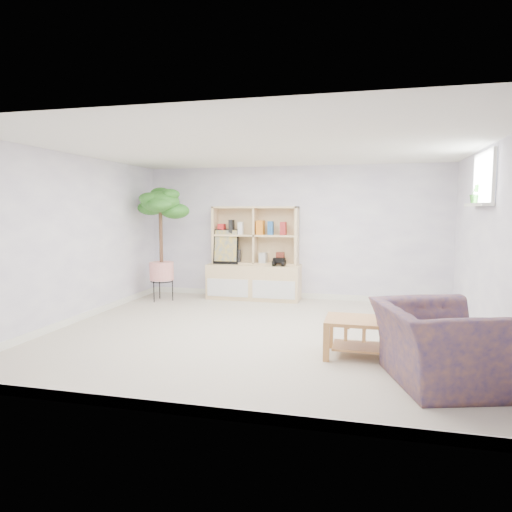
% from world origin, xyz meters
% --- Properties ---
extents(floor, '(5.50, 5.00, 0.01)m').
position_xyz_m(floor, '(0.00, 0.00, 0.00)').
color(floor, beige).
rests_on(floor, ground).
extents(ceiling, '(5.50, 5.00, 0.01)m').
position_xyz_m(ceiling, '(0.00, 0.00, 2.40)').
color(ceiling, silver).
rests_on(ceiling, walls).
extents(walls, '(5.51, 5.01, 2.40)m').
position_xyz_m(walls, '(0.00, 0.00, 1.20)').
color(walls, '#BDB3D2').
rests_on(walls, floor).
extents(baseboard, '(5.50, 5.00, 0.10)m').
position_xyz_m(baseboard, '(0.00, 0.00, 0.05)').
color(baseboard, white).
rests_on(baseboard, floor).
extents(window, '(0.10, 0.98, 0.68)m').
position_xyz_m(window, '(2.73, 0.60, 2.00)').
color(window, '#CADEFD').
rests_on(window, walls).
extents(window_sill, '(0.14, 1.00, 0.04)m').
position_xyz_m(window_sill, '(2.67, 0.60, 1.68)').
color(window_sill, white).
rests_on(window_sill, walls).
extents(storage_unit, '(1.68, 0.57, 1.68)m').
position_xyz_m(storage_unit, '(-0.67, 2.24, 0.84)').
color(storage_unit, '#D6B58C').
rests_on(storage_unit, floor).
extents(poster, '(0.47, 0.14, 0.64)m').
position_xyz_m(poster, '(-1.18, 2.21, 0.95)').
color(poster, yellow).
rests_on(poster, storage_unit).
extents(toy_truck, '(0.30, 0.21, 0.16)m').
position_xyz_m(toy_truck, '(-0.18, 2.14, 0.71)').
color(toy_truck, black).
rests_on(toy_truck, storage_unit).
extents(coffee_table, '(1.04, 0.57, 0.42)m').
position_xyz_m(coffee_table, '(1.40, -0.68, 0.21)').
color(coffee_table, '#B08144').
rests_on(coffee_table, floor).
extents(table_plant, '(0.28, 0.25, 0.29)m').
position_xyz_m(table_plant, '(1.51, -0.72, 0.57)').
color(table_plant, '#275B28').
rests_on(table_plant, coffee_table).
extents(floor_tree, '(0.84, 0.84, 2.02)m').
position_xyz_m(floor_tree, '(-2.22, 1.70, 1.01)').
color(floor_tree, '#235E1E').
rests_on(floor_tree, floor).
extents(armchair, '(1.28, 1.37, 0.84)m').
position_xyz_m(armchair, '(1.97, -1.31, 0.42)').
color(armchair, navy).
rests_on(armchair, floor).
extents(sill_plant, '(0.14, 0.12, 0.25)m').
position_xyz_m(sill_plant, '(2.67, 0.79, 1.83)').
color(sill_plant, '#235E1E').
rests_on(sill_plant, window_sill).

